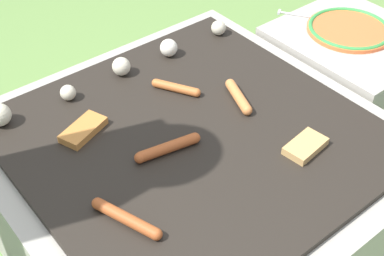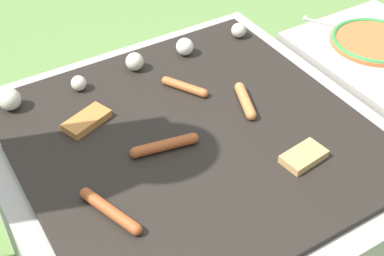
# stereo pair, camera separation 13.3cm
# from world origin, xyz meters

# --- Properties ---
(ground_plane) EXTENTS (14.00, 14.00, 0.00)m
(ground_plane) POSITION_xyz_m (0.00, 0.00, 0.00)
(ground_plane) COLOR #608442
(grill) EXTENTS (0.96, 0.96, 0.39)m
(grill) POSITION_xyz_m (0.00, 0.00, 0.19)
(grill) COLOR #9E998E
(grill) RESTS_ON ground_plane
(side_ledge) EXTENTS (0.43, 0.46, 0.39)m
(side_ledge) POSITION_xyz_m (0.70, 0.04, 0.20)
(side_ledge) COLOR #9E998E
(side_ledge) RESTS_ON ground_plane
(sausage_back_left) EXTENTS (0.07, 0.14, 0.03)m
(sausage_back_left) POSITION_xyz_m (0.18, 0.03, 0.41)
(sausage_back_left) COLOR #C6753D
(sausage_back_left) RESTS_ON grill
(sausage_back_right) EXTENTS (0.17, 0.06, 0.03)m
(sausage_back_right) POSITION_xyz_m (-0.09, -0.01, 0.41)
(sausage_back_right) COLOR #A34C23
(sausage_back_right) RESTS_ON grill
(sausage_front_center) EXTENTS (0.08, 0.13, 0.02)m
(sausage_front_center) POSITION_xyz_m (0.08, 0.17, 0.40)
(sausage_front_center) COLOR #B7602D
(sausage_front_center) RESTS_ON grill
(sausage_front_left) EXTENTS (0.08, 0.17, 0.03)m
(sausage_front_left) POSITION_xyz_m (-0.28, -0.13, 0.41)
(sausage_front_left) COLOR #A34C23
(sausage_front_left) RESTS_ON grill
(bread_slice_left) EXTENTS (0.12, 0.08, 0.02)m
(bread_slice_left) POSITION_xyz_m (0.18, -0.22, 0.40)
(bread_slice_left) COLOR tan
(bread_slice_left) RESTS_ON grill
(bread_slice_right) EXTENTS (0.14, 0.10, 0.02)m
(bread_slice_right) POSITION_xyz_m (-0.21, 0.17, 0.40)
(bread_slice_right) COLOR #B27033
(bread_slice_right) RESTS_ON grill
(mushroom_row) EXTENTS (0.77, 0.07, 0.06)m
(mushroom_row) POSITION_xyz_m (-0.04, 0.33, 0.42)
(mushroom_row) COLOR beige
(mushroom_row) RESTS_ON grill
(plate_colorful) EXTENTS (0.27, 0.27, 0.02)m
(plate_colorful) POSITION_xyz_m (0.70, 0.07, 0.40)
(plate_colorful) COLOR orange
(plate_colorful) RESTS_ON side_ledge
(fork_utensil) EXTENTS (0.13, 0.19, 0.01)m
(fork_utensil) POSITION_xyz_m (0.67, 0.22, 0.40)
(fork_utensil) COLOR silver
(fork_utensil) RESTS_ON side_ledge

